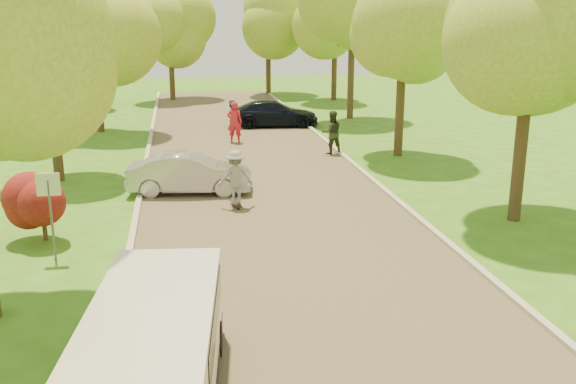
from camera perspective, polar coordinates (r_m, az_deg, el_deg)
ground at (r=13.05m, az=3.21°, el=-10.81°), size 100.00×100.00×0.00m
road at (r=20.40m, az=-1.80°, el=-0.91°), size 8.00×60.00×0.01m
curb_left at (r=20.26m, az=-13.22°, el=-1.29°), size 0.18×60.00×0.12m
curb_right at (r=21.30m, az=9.05°, el=-0.23°), size 0.18×60.00×0.12m
street_sign at (r=16.25m, az=-20.44°, el=-0.51°), size 0.55×0.06×2.17m
red_shrub at (r=17.89m, az=-21.04°, el=-0.70°), size 1.70×1.70×1.95m
tree_l_midb at (r=23.77m, az=-20.19°, el=11.74°), size 4.30×4.20×6.62m
tree_l_far at (r=33.58m, az=-16.63°, el=14.41°), size 4.92×4.80×7.79m
tree_r_mida at (r=19.04m, az=21.54°, el=13.77°), size 5.13×5.00×7.95m
tree_r_midb at (r=27.04m, az=10.61°, el=13.39°), size 4.51×4.40×7.01m
tree_r_far at (r=36.74m, az=6.12°, el=15.56°), size 5.33×5.20×8.34m
tree_bg_a at (r=41.83m, az=-18.73°, el=14.14°), size 5.12×5.00×7.72m
tree_bg_b at (r=44.73m, az=4.51°, el=15.22°), size 5.12×5.00×7.95m
tree_bg_c at (r=45.39m, az=-10.22°, el=14.38°), size 4.92×4.80×7.33m
tree_bg_d at (r=47.88m, az=-1.52°, el=15.01°), size 5.12×5.00×7.72m
minivan at (r=10.07m, az=-11.75°, el=-13.82°), size 2.32×4.80×1.72m
silver_sedan at (r=21.55m, az=-8.72°, el=1.65°), size 4.22×1.93×1.34m
dark_sedan at (r=34.18m, az=-1.28°, el=6.98°), size 4.83×2.28×1.36m
longboard at (r=19.96m, az=-4.65°, el=-1.06°), size 0.33×0.89×0.10m
skateboarder at (r=19.73m, az=-4.70°, el=1.33°), size 1.15×0.73×1.69m
person_striped at (r=29.82m, az=-4.77°, el=6.20°), size 0.77×0.58×1.92m
person_olive at (r=27.34m, az=3.91°, el=5.29°), size 0.93×0.73×1.85m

